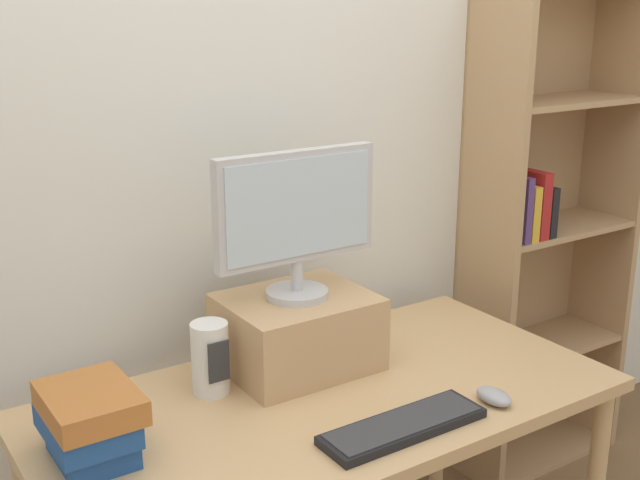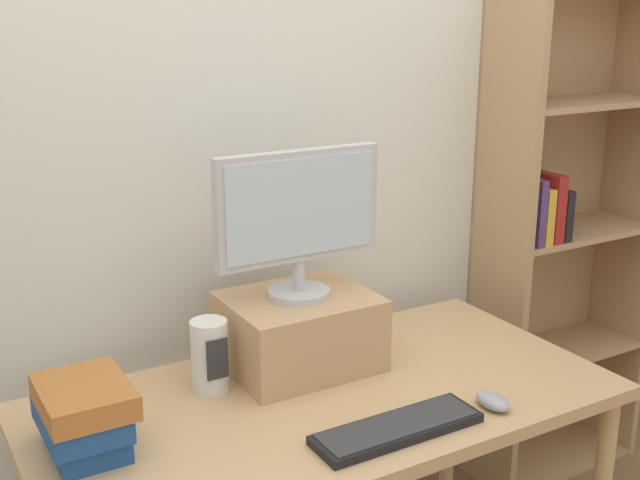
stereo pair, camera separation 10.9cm
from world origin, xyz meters
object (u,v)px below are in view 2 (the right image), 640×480
at_px(computer_monitor, 299,215).
at_px(bookshelf_unit, 558,230).
at_px(desk, 325,421).
at_px(riser_box, 299,331).
at_px(keyboard, 397,428).
at_px(book_stack, 84,416).
at_px(computer_mouse, 493,401).
at_px(desk_speaker, 210,356).

bearing_deg(computer_monitor, bookshelf_unit, 8.41).
height_order(desk, riser_box, riser_box).
distance_m(desk, computer_monitor, 0.53).
height_order(keyboard, book_stack, book_stack).
distance_m(desk, computer_mouse, 0.43).
height_order(riser_box, desk_speaker, riser_box).
xyz_separation_m(bookshelf_unit, book_stack, (-1.77, -0.32, -0.09)).
bearing_deg(book_stack, computer_mouse, -18.21).
height_order(computer_monitor, keyboard, computer_monitor).
xyz_separation_m(riser_box, desk_speaker, (-0.27, -0.01, -0.01)).
bearing_deg(book_stack, computer_monitor, 13.25).
distance_m(book_stack, desk_speaker, 0.38).
xyz_separation_m(computer_monitor, computer_mouse, (0.30, -0.45, -0.41)).
relative_size(bookshelf_unit, computer_mouse, 17.41).
xyz_separation_m(riser_box, keyboard, (0.02, -0.43, -0.09)).
height_order(keyboard, desk_speaker, desk_speaker).
distance_m(bookshelf_unit, computer_mouse, 1.06).
height_order(book_stack, desk_speaker, desk_speaker).
distance_m(keyboard, book_stack, 0.71).
distance_m(riser_box, keyboard, 0.44).
xyz_separation_m(desk, desk_speaker, (-0.24, 0.18, 0.17)).
bearing_deg(riser_box, desk, -98.56).
relative_size(desk, computer_mouse, 14.22).
distance_m(computer_mouse, book_stack, 0.97).
bearing_deg(bookshelf_unit, keyboard, -151.97).
relative_size(bookshelf_unit, book_stack, 7.44).
bearing_deg(bookshelf_unit, desk_speaker, -172.84).
bearing_deg(computer_mouse, desk_speaker, 141.90).
bearing_deg(desk_speaker, computer_monitor, 1.69).
distance_m(bookshelf_unit, riser_box, 1.16).
bearing_deg(keyboard, desk, 101.36).
height_order(bookshelf_unit, desk_speaker, bookshelf_unit).
height_order(computer_monitor, book_stack, computer_monitor).
xyz_separation_m(computer_mouse, book_stack, (-0.92, 0.30, 0.07)).
distance_m(desk, keyboard, 0.26).
xyz_separation_m(desk, computer_mouse, (0.32, -0.26, 0.09)).
bearing_deg(bookshelf_unit, riser_box, -171.66).
bearing_deg(keyboard, book_stack, 156.22).
xyz_separation_m(bookshelf_unit, desk_speaker, (-1.41, -0.18, -0.09)).
xyz_separation_m(keyboard, desk_speaker, (-0.29, 0.42, 0.08)).
relative_size(keyboard, computer_mouse, 4.00).
bearing_deg(computer_mouse, book_stack, 161.79).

